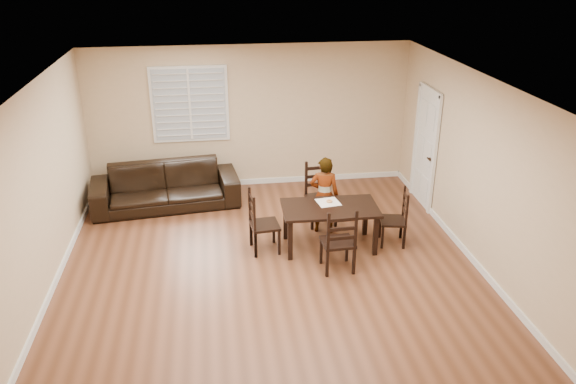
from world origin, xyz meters
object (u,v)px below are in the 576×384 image
object	(u,v)px
sofa	(166,186)
chair_far	(340,245)
chair_left	(257,224)
chair_right	(400,220)
chair_near	(319,194)
donut	(329,201)
dining_table	(330,212)
child	(324,195)

from	to	relation	value
sofa	chair_far	bearing A→B (deg)	-52.42
chair_left	chair_right	size ratio (longest dim) A/B	1.09
chair_left	sofa	xyz separation A→B (m)	(-1.47, 1.86, -0.08)
chair_near	chair_right	world-z (taller)	chair_near
chair_near	chair_right	distance (m)	1.48
chair_near	donut	distance (m)	0.81
dining_table	child	distance (m)	0.53
child	chair_right	bearing A→B (deg)	164.28
chair_far	chair_right	world-z (taller)	chair_far
chair_near	chair_far	bearing A→B (deg)	-97.04
dining_table	chair_left	world-z (taller)	chair_left
child	dining_table	bearing A→B (deg)	100.46
chair_far	sofa	xyz separation A→B (m)	(-2.57, 2.67, -0.08)
chair_right	child	world-z (taller)	child
chair_near	donut	bearing A→B (deg)	-95.31
dining_table	chair_near	xyz separation A→B (m)	(0.01, 0.94, -0.11)
chair_near	child	world-z (taller)	child
child	chair_far	bearing A→B (deg)	100.86
dining_table	sofa	size ratio (longest dim) A/B	0.58
dining_table	sofa	xyz separation A→B (m)	(-2.58, 1.88, -0.22)
child	donut	distance (m)	0.37
donut	chair_near	bearing A→B (deg)	90.79
chair_left	chair_right	bearing A→B (deg)	-97.47
dining_table	chair_left	size ratio (longest dim) A/B	1.49
dining_table	sofa	distance (m)	3.20
chair_near	chair_left	bearing A→B (deg)	-146.87
chair_near	child	bearing A→B (deg)	-95.52
chair_left	donut	xyz separation A→B (m)	(1.14, 0.14, 0.25)
dining_table	chair_left	distance (m)	1.12
chair_left	chair_right	distance (m)	2.22
chair_near	dining_table	bearing A→B (deg)	-96.87
chair_right	sofa	world-z (taller)	chair_right
chair_right	child	xyz separation A→B (m)	(-1.09, 0.58, 0.23)
chair_near	chair_far	world-z (taller)	chair_near
dining_table	child	bearing A→B (deg)	90.00
chair_left	child	xyz separation A→B (m)	(1.13, 0.50, 0.19)
dining_table	chair_right	size ratio (longest dim) A/B	1.62
chair_far	sofa	bearing A→B (deg)	-48.64
dining_table	chair_near	bearing A→B (deg)	91.07
chair_left	donut	bearing A→B (deg)	-88.46
donut	sofa	world-z (taller)	sofa
chair_right	child	distance (m)	1.25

